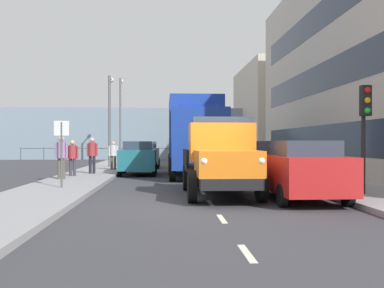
# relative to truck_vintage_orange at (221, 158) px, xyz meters

# --- Properties ---
(ground_plane) EXTENTS (80.00, 80.00, 0.00)m
(ground_plane) POSITION_rel_truck_vintage_orange_xyz_m (0.47, -7.47, -1.18)
(ground_plane) COLOR #38383D
(sidewalk_left) EXTENTS (2.68, 38.65, 0.15)m
(sidewalk_left) POSITION_rel_truck_vintage_orange_xyz_m (-4.45, -7.47, -1.10)
(sidewalk_left) COLOR gray
(sidewalk_left) RESTS_ON ground_plane
(sidewalk_right) EXTENTS (2.68, 38.65, 0.15)m
(sidewalk_right) POSITION_rel_truck_vintage_orange_xyz_m (5.39, -7.47, -1.10)
(sidewalk_right) COLOR gray
(sidewalk_right) RESTS_ON ground_plane
(road_centreline_markings) EXTENTS (0.12, 33.95, 0.01)m
(road_centreline_markings) POSITION_rel_truck_vintage_orange_xyz_m (0.47, -6.66, -1.17)
(road_centreline_markings) COLOR silver
(road_centreline_markings) RESTS_ON ground_plane
(building_far_block) EXTENTS (6.97, 13.06, 8.90)m
(building_far_block) POSITION_rel_truck_vintage_orange_xyz_m (-9.28, -28.59, 3.27)
(building_far_block) COLOR beige
(building_far_block) RESTS_ON ground_plane
(sea_horizon) EXTENTS (80.00, 0.80, 5.00)m
(sea_horizon) POSITION_rel_truck_vintage_orange_xyz_m (0.47, -29.79, 1.32)
(sea_horizon) COLOR gray
(sea_horizon) RESTS_ON ground_plane
(seawall_railing) EXTENTS (28.08, 0.08, 1.20)m
(seawall_railing) POSITION_rel_truck_vintage_orange_xyz_m (0.47, -26.19, -0.26)
(seawall_railing) COLOR #4C5156
(seawall_railing) RESTS_ON ground_plane
(truck_vintage_orange) EXTENTS (2.17, 5.64, 2.43)m
(truck_vintage_orange) POSITION_rel_truck_vintage_orange_xyz_m (0.00, 0.00, 0.00)
(truck_vintage_orange) COLOR black
(truck_vintage_orange) RESTS_ON ground_plane
(lorry_cargo_blue) EXTENTS (2.58, 8.20, 3.87)m
(lorry_cargo_blue) POSITION_rel_truck_vintage_orange_xyz_m (0.26, -8.26, 0.90)
(lorry_cargo_blue) COLOR #193899
(lorry_cargo_blue) RESTS_ON ground_plane
(car_red_kerbside_near) EXTENTS (1.91, 4.27, 1.72)m
(car_red_kerbside_near) POSITION_rel_truck_vintage_orange_xyz_m (-2.16, 0.97, -0.28)
(car_red_kerbside_near) COLOR #B21E1E
(car_red_kerbside_near) RESTS_ON ground_plane
(car_maroon_kerbside_1) EXTENTS (1.80, 4.01, 1.72)m
(car_maroon_kerbside_1) POSITION_rel_truck_vintage_orange_xyz_m (-2.16, -5.24, -0.28)
(car_maroon_kerbside_1) COLOR maroon
(car_maroon_kerbside_1) RESTS_ON ground_plane
(car_teal_oppositeside_0) EXTENTS (1.86, 3.96, 1.72)m
(car_teal_oppositeside_0) POSITION_rel_truck_vintage_orange_xyz_m (3.10, -9.40, -0.28)
(car_teal_oppositeside_0) COLOR #1E6670
(car_teal_oppositeside_0) RESTS_ON ground_plane
(car_grey_oppositeside_1) EXTENTS (1.98, 4.05, 1.72)m
(car_grey_oppositeside_1) POSITION_rel_truck_vintage_orange_xyz_m (3.10, -15.79, -0.28)
(car_grey_oppositeside_1) COLOR slate
(car_grey_oppositeside_1) RESTS_ON ground_plane
(pedestrian_by_lamp) EXTENTS (0.53, 0.34, 1.78)m
(pedestrian_by_lamp) POSITION_rel_truck_vintage_orange_xyz_m (6.01, -5.10, 0.03)
(pedestrian_by_lamp) COLOR #4C473D
(pedestrian_by_lamp) RESTS_ON sidewalk_right
(pedestrian_near_railing) EXTENTS (0.53, 0.34, 1.61)m
(pedestrian_near_railing) POSITION_rel_truck_vintage_orange_xyz_m (5.92, -6.84, -0.08)
(pedestrian_near_railing) COLOR #383342
(pedestrian_near_railing) RESTS_ON sidewalk_right
(pedestrian_couple_a) EXTENTS (0.53, 0.34, 1.75)m
(pedestrian_couple_a) POSITION_rel_truck_vintage_orange_xyz_m (5.29, -8.31, 0.01)
(pedestrian_couple_a) COLOR black
(pedestrian_couple_a) RESTS_ON sidewalk_right
(pedestrian_couple_b) EXTENTS (0.53, 0.34, 1.57)m
(pedestrian_couple_b) POSITION_rel_truck_vintage_orange_xyz_m (4.63, -11.36, -0.11)
(pedestrian_couple_b) COLOR #4C473D
(pedestrian_couple_b) RESTS_ON sidewalk_right
(traffic_light_near) EXTENTS (0.28, 0.41, 3.20)m
(traffic_light_near) POSITION_rel_truck_vintage_orange_xyz_m (-4.18, 0.76, 1.29)
(traffic_light_near) COLOR black
(traffic_light_near) RESTS_ON sidewalk_left
(lamp_post_promenade) EXTENTS (0.32, 1.14, 5.68)m
(lamp_post_promenade) POSITION_rel_truck_vintage_orange_xyz_m (5.20, -14.43, 2.41)
(lamp_post_promenade) COLOR #59595B
(lamp_post_promenade) RESTS_ON sidewalk_right
(lamp_post_far) EXTENTS (0.32, 1.14, 6.87)m
(lamp_post_far) POSITION_rel_truck_vintage_orange_xyz_m (5.47, -23.62, 3.04)
(lamp_post_far) COLOR #59595B
(lamp_post_far) RESTS_ON sidewalk_right
(street_sign) EXTENTS (0.50, 0.07, 2.25)m
(street_sign) POSITION_rel_truck_vintage_orange_xyz_m (5.20, -1.65, 0.50)
(street_sign) COLOR #4C4C4C
(street_sign) RESTS_ON sidewalk_right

